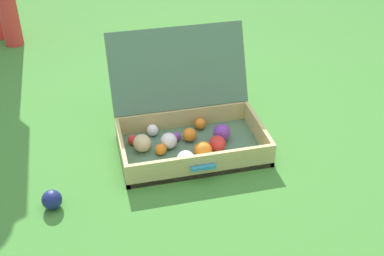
{
  "coord_description": "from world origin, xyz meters",
  "views": [
    {
      "loc": [
        -0.51,
        -1.92,
        1.41
      ],
      "look_at": [
        -0.07,
        -0.07,
        0.14
      ],
      "focal_mm": 46.76,
      "sensor_mm": 36.0,
      "label": 1
    }
  ],
  "objects": [
    {
      "name": "stray_ball_on_grass",
      "position": [
        -0.71,
        -0.31,
        0.04
      ],
      "size": [
        0.08,
        0.08,
        0.08
      ],
      "primitive_type": "sphere",
      "color": "navy",
      "rests_on": "ground"
    },
    {
      "name": "ground_plane",
      "position": [
        0.0,
        0.0,
        0.0
      ],
      "size": [
        16.0,
        16.0,
        0.0
      ],
      "primitive_type": "plane",
      "color": "#3D7A2D"
    },
    {
      "name": "open_suitcase",
      "position": [
        -0.07,
        -0.0,
        0.11
      ],
      "size": [
        0.67,
        0.59,
        0.49
      ],
      "color": "#4C7051",
      "rests_on": "ground"
    }
  ]
}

